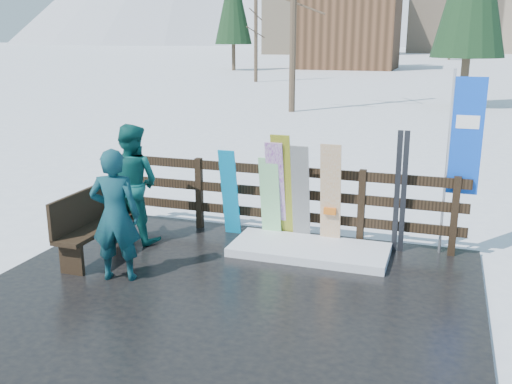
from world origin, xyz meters
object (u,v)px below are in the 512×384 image
(snowboard_1, at_px, (270,199))
(snowboard_2, at_px, (282,188))
(snowboard_4, at_px, (301,195))
(snowboard_5, at_px, (330,196))
(bench, at_px, (92,222))
(rental_flag, at_px, (462,143))
(person_front, at_px, (115,215))
(snowboard_3, at_px, (276,192))
(person_back, at_px, (132,183))
(snowboard_0, at_px, (230,193))

(snowboard_1, relative_size, snowboard_2, 0.78)
(snowboard_4, xyz_separation_m, snowboard_5, (0.45, 0.00, 0.02))
(bench, relative_size, snowboard_5, 0.96)
(snowboard_2, bearing_deg, snowboard_5, -0.00)
(bench, xyz_separation_m, rental_flag, (4.78, 1.74, 1.09))
(rental_flag, bearing_deg, snowboard_4, -172.92)
(snowboard_5, height_order, rental_flag, rental_flag)
(snowboard_1, height_order, person_front, person_front)
(bench, relative_size, snowboard_3, 0.95)
(snowboard_1, relative_size, snowboard_3, 0.83)
(snowboard_3, bearing_deg, bench, -146.56)
(bench, distance_m, snowboard_1, 2.60)
(snowboard_3, xyz_separation_m, person_back, (-2.05, -0.67, 0.12))
(snowboard_0, height_order, snowboard_4, snowboard_4)
(snowboard_0, bearing_deg, snowboard_2, 0.00)
(snowboard_0, distance_m, snowboard_5, 1.57)
(snowboard_2, xyz_separation_m, snowboard_5, (0.73, -0.00, -0.05))
(snowboard_4, bearing_deg, bench, -150.52)
(snowboard_0, distance_m, person_front, 2.15)
(snowboard_0, distance_m, snowboard_1, 0.65)
(snowboard_4, bearing_deg, snowboard_1, 180.00)
(person_front, bearing_deg, snowboard_0, -126.79)
(snowboard_4, distance_m, person_back, 2.52)
(snowboard_5, relative_size, rental_flag, 0.60)
(snowboard_1, bearing_deg, snowboard_0, 180.00)
(snowboard_2, distance_m, snowboard_3, 0.11)
(snowboard_4, relative_size, snowboard_5, 0.98)
(rental_flag, bearing_deg, person_front, -150.72)
(snowboard_3, bearing_deg, person_front, -126.94)
(bench, height_order, snowboard_3, snowboard_3)
(snowboard_1, height_order, snowboard_4, snowboard_4)
(snowboard_4, bearing_deg, person_front, -133.20)
(snowboard_0, relative_size, person_front, 0.83)
(snowboard_2, relative_size, snowboard_5, 1.08)
(snowboard_4, bearing_deg, snowboard_2, 180.00)
(bench, distance_m, snowboard_5, 3.40)
(bench, distance_m, snowboard_0, 2.10)
(snowboard_3, relative_size, snowboard_5, 1.01)
(rental_flag, bearing_deg, bench, -159.95)
(bench, distance_m, person_front, 0.96)
(snowboard_0, relative_size, snowboard_2, 0.83)
(snowboard_3, xyz_separation_m, snowboard_4, (0.38, -0.00, -0.02))
(snowboard_3, bearing_deg, snowboard_1, -180.00)
(person_front, bearing_deg, snowboard_1, -141.17)
(person_front, bearing_deg, snowboard_4, -149.19)
(bench, height_order, snowboard_1, snowboard_1)
(person_front, relative_size, person_back, 0.95)
(snowboard_4, xyz_separation_m, person_front, (-1.88, -2.00, 0.09))
(snowboard_1, xyz_separation_m, snowboard_4, (0.47, 0.00, 0.10))
(snowboard_4, height_order, rental_flag, rental_flag)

